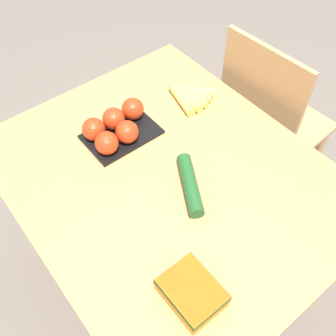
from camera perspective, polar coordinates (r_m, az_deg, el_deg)
ground_plane at (r=1.90m, az=0.00°, el=-14.46°), size 12.00×12.00×0.00m
dining_table at (r=1.36m, az=0.00°, el=-3.54°), size 1.12×0.92×0.73m
chair at (r=1.84m, az=14.28°, el=6.30°), size 0.44×0.42×0.93m
banana_bunch at (r=1.52m, az=2.93°, el=10.52°), size 0.17×0.17×0.03m
tomato_pack at (r=1.36m, az=-7.56°, el=5.88°), size 0.17×0.25×0.09m
carrot_bag at (r=1.04m, az=3.48°, el=-17.49°), size 0.16×0.12×0.05m
cucumber_near at (r=1.22m, az=3.21°, el=-2.40°), size 0.21×0.15×0.05m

